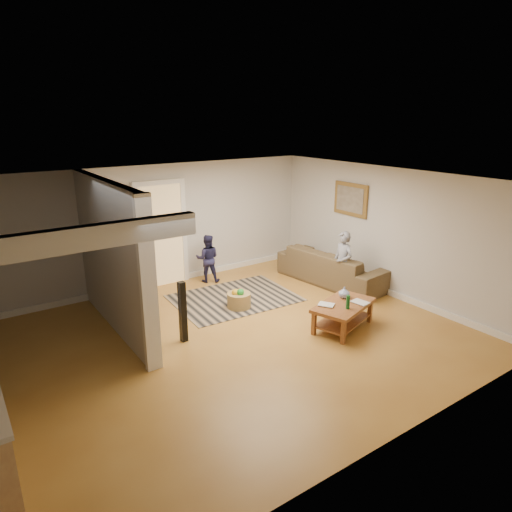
{
  "coord_description": "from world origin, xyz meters",
  "views": [
    {
      "loc": [
        -3.25,
        -5.6,
        3.45
      ],
      "look_at": [
        1.02,
        0.58,
        1.1
      ],
      "focal_mm": 32.0,
      "sensor_mm": 36.0,
      "label": 1
    }
  ],
  "objects_px": {
    "speaker_right": "(130,299)",
    "toy_basket": "(239,299)",
    "child": "(341,293)",
    "tv_console": "(128,269)",
    "sofa": "(332,282)",
    "speaker_left": "(183,312)",
    "coffee_table": "(343,309)",
    "toddler": "(208,281)"
  },
  "relations": [
    {
      "from": "speaker_right",
      "to": "toy_basket",
      "type": "height_order",
      "value": "speaker_right"
    },
    {
      "from": "child",
      "to": "tv_console",
      "type": "bearing_deg",
      "value": -112.4
    },
    {
      "from": "sofa",
      "to": "speaker_right",
      "type": "relative_size",
      "value": 2.48
    },
    {
      "from": "speaker_left",
      "to": "speaker_right",
      "type": "height_order",
      "value": "speaker_left"
    },
    {
      "from": "sofa",
      "to": "speaker_right",
      "type": "height_order",
      "value": "speaker_right"
    },
    {
      "from": "coffee_table",
      "to": "speaker_left",
      "type": "distance_m",
      "value": 2.65
    },
    {
      "from": "toddler",
      "to": "coffee_table",
      "type": "bearing_deg",
      "value": 134.53
    },
    {
      "from": "coffee_table",
      "to": "speaker_left",
      "type": "bearing_deg",
      "value": 155.55
    },
    {
      "from": "tv_console",
      "to": "child",
      "type": "relative_size",
      "value": 1.11
    },
    {
      "from": "speaker_right",
      "to": "toy_basket",
      "type": "bearing_deg",
      "value": -31.09
    },
    {
      "from": "sofa",
      "to": "coffee_table",
      "type": "xyz_separation_m",
      "value": [
        -1.38,
        -1.69,
        0.35
      ]
    },
    {
      "from": "coffee_table",
      "to": "child",
      "type": "relative_size",
      "value": 1.0
    },
    {
      "from": "tv_console",
      "to": "coffee_table",
      "type": "bearing_deg",
      "value": -40.29
    },
    {
      "from": "tv_console",
      "to": "speaker_left",
      "type": "distance_m",
      "value": 1.73
    },
    {
      "from": "tv_console",
      "to": "child",
      "type": "xyz_separation_m",
      "value": [
        3.74,
        -1.66,
        -0.78
      ]
    },
    {
      "from": "toy_basket",
      "to": "toddler",
      "type": "relative_size",
      "value": 0.42
    },
    {
      "from": "tv_console",
      "to": "speaker_right",
      "type": "distance_m",
      "value": 0.79
    },
    {
      "from": "coffee_table",
      "to": "toddler",
      "type": "bearing_deg",
      "value": 103.51
    },
    {
      "from": "sofa",
      "to": "toy_basket",
      "type": "xyz_separation_m",
      "value": [
        -2.37,
        -0.0,
        0.16
      ]
    },
    {
      "from": "speaker_left",
      "to": "toy_basket",
      "type": "xyz_separation_m",
      "value": [
        1.42,
        0.6,
        -0.34
      ]
    },
    {
      "from": "speaker_left",
      "to": "child",
      "type": "xyz_separation_m",
      "value": [
        3.49,
        0.03,
        -0.5
      ]
    },
    {
      "from": "child",
      "to": "toddler",
      "type": "height_order",
      "value": "child"
    },
    {
      "from": "speaker_left",
      "to": "toy_basket",
      "type": "height_order",
      "value": "speaker_left"
    },
    {
      "from": "child",
      "to": "toy_basket",
      "type": "bearing_deg",
      "value": -103.96
    },
    {
      "from": "coffee_table",
      "to": "toddler",
      "type": "distance_m",
      "value": 3.35
    },
    {
      "from": "speaker_right",
      "to": "toy_basket",
      "type": "relative_size",
      "value": 2.23
    },
    {
      "from": "child",
      "to": "toddler",
      "type": "bearing_deg",
      "value": -137.21
    },
    {
      "from": "coffee_table",
      "to": "toy_basket",
      "type": "height_order",
      "value": "coffee_table"
    },
    {
      "from": "speaker_left",
      "to": "toddler",
      "type": "distance_m",
      "value": 2.74
    },
    {
      "from": "coffee_table",
      "to": "child",
      "type": "height_order",
      "value": "coffee_table"
    },
    {
      "from": "toy_basket",
      "to": "toddler",
      "type": "bearing_deg",
      "value": 82.4
    },
    {
      "from": "toy_basket",
      "to": "sofa",
      "type": "bearing_deg",
      "value": 0.01
    },
    {
      "from": "speaker_right",
      "to": "toddler",
      "type": "relative_size",
      "value": 0.95
    },
    {
      "from": "coffee_table",
      "to": "toddler",
      "type": "relative_size",
      "value": 1.24
    },
    {
      "from": "coffee_table",
      "to": "toddler",
      "type": "height_order",
      "value": "coffee_table"
    },
    {
      "from": "tv_console",
      "to": "speaker_left",
      "type": "xyz_separation_m",
      "value": [
        0.25,
        -1.69,
        -0.28
      ]
    },
    {
      "from": "speaker_left",
      "to": "toddler",
      "type": "xyz_separation_m",
      "value": [
        1.63,
        2.15,
        -0.5
      ]
    },
    {
      "from": "sofa",
      "to": "child",
      "type": "height_order",
      "value": "child"
    },
    {
      "from": "tv_console",
      "to": "sofa",
      "type": "bearing_deg",
      "value": -9.03
    },
    {
      "from": "sofa",
      "to": "speaker_left",
      "type": "xyz_separation_m",
      "value": [
        -3.79,
        -0.6,
        0.5
      ]
    },
    {
      "from": "coffee_table",
      "to": "tv_console",
      "type": "xyz_separation_m",
      "value": [
        -2.65,
        2.78,
        0.44
      ]
    },
    {
      "from": "tv_console",
      "to": "child",
      "type": "bearing_deg",
      "value": -17.92
    }
  ]
}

